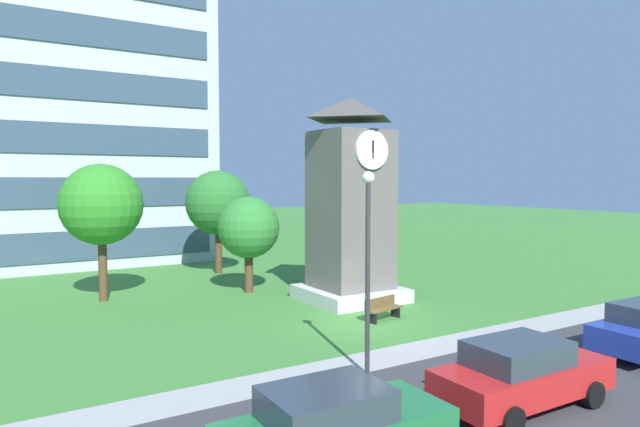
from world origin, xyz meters
TOP-DOWN VIEW (x-y plane):
  - ground_plane at (0.00, 0.00)m, footprint 160.00×160.00m
  - street_asphalt at (0.00, -8.23)m, footprint 120.00×7.20m
  - kerb_strip at (0.00, -3.83)m, footprint 120.00×1.60m
  - office_building at (-8.82, 24.82)m, footprint 20.81×12.80m
  - clock_tower at (2.08, 3.61)m, footprint 4.15×4.15m
  - park_bench at (1.07, -0.09)m, footprint 1.86×0.84m
  - street_lamp at (-3.18, -4.78)m, footprint 0.36×0.36m
  - tree_by_building at (-0.44, 13.67)m, footprint 3.80×3.80m
  - tree_near_tower at (-7.72, 9.42)m, footprint 3.71×3.71m
  - tree_streetside at (-1.21, 7.66)m, footprint 3.05×3.05m
  - parked_car_red at (-1.33, -8.60)m, footprint 4.73×2.10m

SIDE VIEW (x-z plane):
  - ground_plane at x=0.00m, z-range 0.00..0.00m
  - kerb_strip at x=0.00m, z-range 0.00..0.01m
  - street_asphalt at x=0.00m, z-range 0.00..0.01m
  - park_bench at x=1.07m, z-range 0.02..0.90m
  - parked_car_red at x=-1.33m, z-range 0.02..1.71m
  - tree_streetside at x=-1.21m, z-range 0.82..5.58m
  - street_lamp at x=-3.18m, z-range 0.70..6.52m
  - clock_tower at x=2.08m, z-range -0.53..8.76m
  - tree_by_building at x=-0.44m, z-range 1.13..7.23m
  - tree_near_tower at x=-7.72m, z-range 1.27..7.57m
  - office_building at x=-8.82m, z-range 0.00..19.20m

